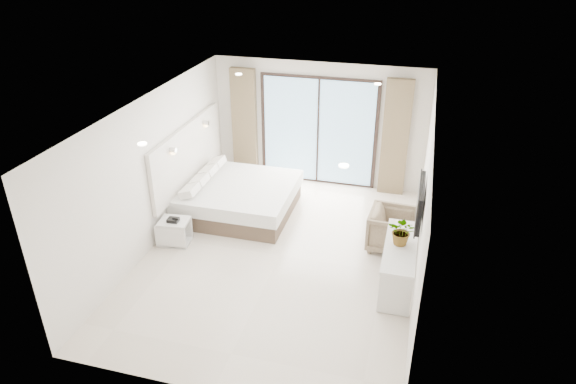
{
  "coord_description": "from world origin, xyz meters",
  "views": [
    {
      "loc": [
        2.08,
        -7.2,
        5.15
      ],
      "look_at": [
        0.04,
        0.4,
        1.06
      ],
      "focal_mm": 32.0,
      "sensor_mm": 36.0,
      "label": 1
    }
  ],
  "objects_px": {
    "bed": "(238,198)",
    "nightstand": "(175,232)",
    "armchair": "(392,228)",
    "console_desk": "(399,256)"
  },
  "relations": [
    {
      "from": "armchair",
      "to": "console_desk",
      "type": "bearing_deg",
      "value": -166.67
    },
    {
      "from": "bed",
      "to": "armchair",
      "type": "distance_m",
      "value": 3.13
    },
    {
      "from": "bed",
      "to": "nightstand",
      "type": "relative_size",
      "value": 3.82
    },
    {
      "from": "bed",
      "to": "armchair",
      "type": "relative_size",
      "value": 2.65
    },
    {
      "from": "bed",
      "to": "nightstand",
      "type": "xyz_separation_m",
      "value": [
        -0.71,
        -1.4,
        -0.08
      ]
    },
    {
      "from": "nightstand",
      "to": "armchair",
      "type": "height_order",
      "value": "armchair"
    },
    {
      "from": "console_desk",
      "to": "armchair",
      "type": "bearing_deg",
      "value": 99.8
    },
    {
      "from": "console_desk",
      "to": "armchair",
      "type": "relative_size",
      "value": 1.94
    },
    {
      "from": "console_desk",
      "to": "armchair",
      "type": "height_order",
      "value": "armchair"
    },
    {
      "from": "bed",
      "to": "console_desk",
      "type": "bearing_deg",
      "value": -26.41
    }
  ]
}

